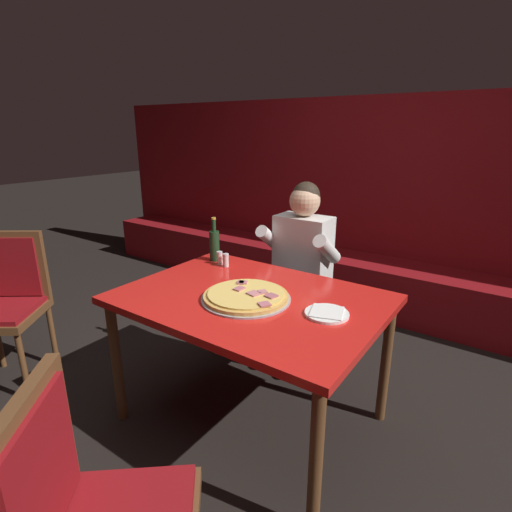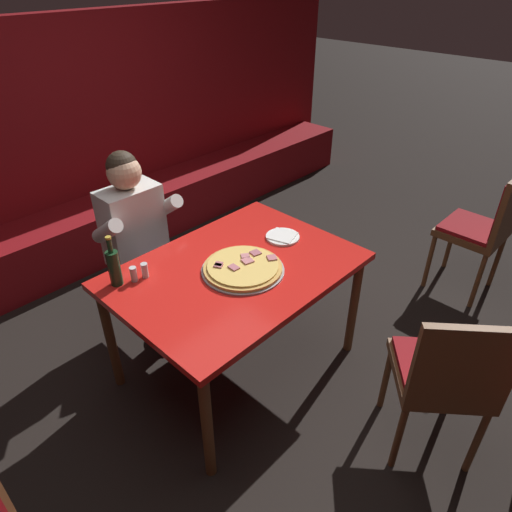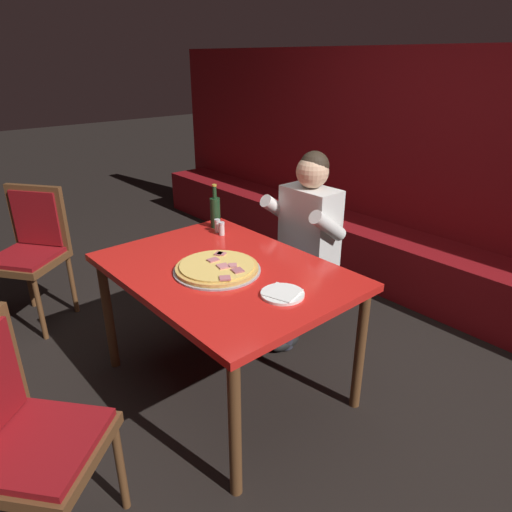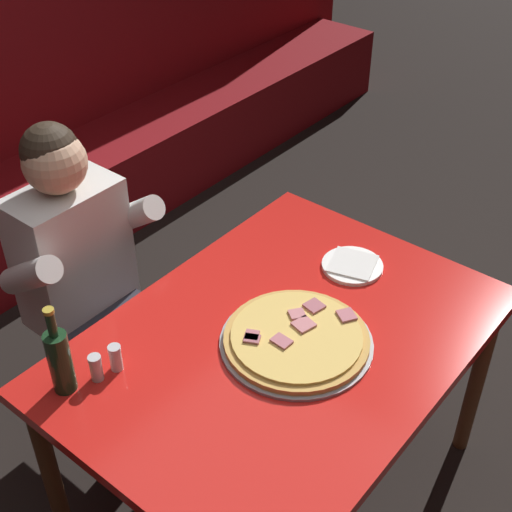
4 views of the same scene
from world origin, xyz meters
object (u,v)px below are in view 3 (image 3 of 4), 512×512
(main_dining_table, at_px, (224,281))
(pizza, at_px, (217,268))
(shaker_parmesan, at_px, (217,226))
(beer_bottle, at_px, (215,211))
(dining_chair_side_aisle, at_px, (32,245))
(diner_seated_blue_shirt, at_px, (300,239))
(shaker_oregano, at_px, (222,229))
(plate_white_paper, at_px, (282,294))
(dining_chair_near_left, at_px, (17,431))

(main_dining_table, relative_size, pizza, 2.93)
(shaker_parmesan, bearing_deg, beer_bottle, 151.20)
(pizza, bearing_deg, dining_chair_side_aisle, -161.72)
(pizza, relative_size, diner_seated_blue_shirt, 0.36)
(shaker_parmesan, bearing_deg, shaker_oregano, -11.96)
(plate_white_paper, height_order, beer_bottle, beer_bottle)
(shaker_oregano, xyz_separation_m, dining_chair_side_aisle, (-1.13, -0.85, -0.23))
(shaker_parmesan, distance_m, dining_chair_near_left, 1.65)
(diner_seated_blue_shirt, distance_m, dining_chair_near_left, 1.94)
(pizza, distance_m, diner_seated_blue_shirt, 0.80)
(shaker_parmesan, xyz_separation_m, diner_seated_blue_shirt, (0.33, 0.43, -0.11))
(main_dining_table, xyz_separation_m, dining_chair_side_aisle, (-1.53, -0.56, -0.11))
(plate_white_paper, bearing_deg, beer_bottle, 161.51)
(dining_chair_near_left, bearing_deg, diner_seated_blue_shirt, 102.14)
(diner_seated_blue_shirt, height_order, dining_chair_near_left, diner_seated_blue_shirt)
(dining_chair_near_left, bearing_deg, plate_white_paper, 82.54)
(dining_chair_near_left, bearing_deg, shaker_oregano, 115.03)
(shaker_parmesan, relative_size, dining_chair_side_aisle, 0.09)
(plate_white_paper, distance_m, beer_bottle, 1.03)
(plate_white_paper, distance_m, dining_chair_side_aisle, 2.05)
(plate_white_paper, height_order, dining_chair_near_left, dining_chair_near_left)
(pizza, bearing_deg, beer_bottle, 144.18)
(pizza, xyz_separation_m, diner_seated_blue_shirt, (-0.14, 0.79, -0.08))
(shaker_oregano, xyz_separation_m, dining_chair_near_left, (0.68, -1.45, -0.23))
(main_dining_table, xyz_separation_m, dining_chair_near_left, (0.27, -1.16, -0.12))
(beer_bottle, relative_size, dining_chair_side_aisle, 0.30)
(pizza, height_order, beer_bottle, beer_bottle)
(shaker_oregano, relative_size, dining_chair_side_aisle, 0.09)
(main_dining_table, distance_m, dining_chair_side_aisle, 1.64)
(shaker_oregano, bearing_deg, dining_chair_near_left, -64.97)
(plate_white_paper, bearing_deg, shaker_oregano, 162.10)
(main_dining_table, distance_m, diner_seated_blue_shirt, 0.75)
(pizza, height_order, dining_chair_side_aisle, dining_chair_side_aisle)
(plate_white_paper, relative_size, beer_bottle, 0.72)
(shaker_parmesan, xyz_separation_m, dining_chair_side_aisle, (-1.07, -0.86, -0.23))
(main_dining_table, distance_m, plate_white_paper, 0.44)
(beer_bottle, bearing_deg, shaker_parmesan, -28.80)
(pizza, bearing_deg, dining_chair_near_left, -76.48)
(dining_chair_near_left, height_order, dining_chair_side_aisle, dining_chair_side_aisle)
(pizza, bearing_deg, shaker_parmesan, 143.11)
(beer_bottle, xyz_separation_m, shaker_oregano, (0.14, -0.06, -0.07))
(shaker_parmesan, bearing_deg, diner_seated_blue_shirt, 52.53)
(pizza, relative_size, dining_chair_near_left, 0.47)
(shaker_parmesan, relative_size, diner_seated_blue_shirt, 0.07)
(plate_white_paper, bearing_deg, shaker_parmesan, 162.50)
(beer_bottle, distance_m, diner_seated_blue_shirt, 0.59)
(pizza, relative_size, beer_bottle, 1.59)
(diner_seated_blue_shirt, bearing_deg, pizza, -79.84)
(plate_white_paper, bearing_deg, pizza, -170.18)
(shaker_oregano, bearing_deg, shaker_parmesan, 168.04)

